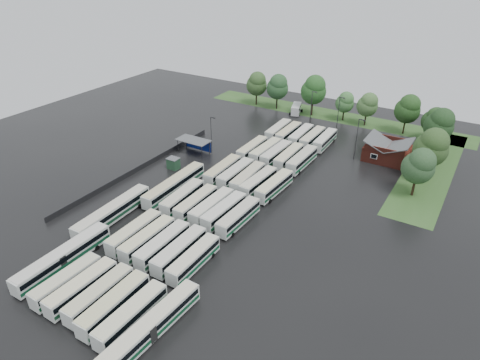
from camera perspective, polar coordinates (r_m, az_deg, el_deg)
The scene contains 63 objects.
ground at distance 81.71m, azimuth -5.63°, elevation -4.64°, with size 160.00×160.00×0.00m, color black.
brick_building at distance 107.10m, azimuth 19.03°, elevation 3.49°, with size 10.07×8.60×5.39m.
wash_shed at distance 104.96m, azimuth -6.10°, elevation 5.13°, with size 8.20×4.20×3.58m.
utility_hut at distance 98.51m, azimuth -8.88°, elevation 2.21°, with size 2.70×2.20×2.62m.
grass_strip_north at distance 132.88m, azimuth 12.15°, elevation 8.43°, with size 80.00×10.00×0.01m, color #325823.
grass_strip_east at distance 106.65m, azimuth 24.01°, elevation 1.28°, with size 10.00×50.00×0.01m, color #325823.
west_fence at distance 99.59m, azimuth -13.19°, elevation 1.61°, with size 0.10×50.00×1.20m, color #2D2D30.
bus_r0c0 at distance 69.13m, azimuth -22.11°, elevation -12.37°, with size 2.58×11.23×3.11m.
bus_r0c1 at distance 67.19m, azimuth -20.34°, elevation -13.29°, with size 2.60×11.53×3.20m.
bus_r0c2 at distance 65.28m, azimuth -18.22°, elevation -14.32°, with size 2.61×11.41×3.16m.
bus_r0c3 at distance 63.18m, azimuth -16.43°, elevation -15.62°, with size 2.78×11.86×3.29m.
bus_r0c4 at distance 61.16m, azimuth -14.29°, elevation -17.09°, with size 2.56×11.72×3.26m.
bus_r1c0 at distance 75.75m, azimuth -13.88°, elevation -6.81°, with size 2.69×11.69×3.24m.
bus_r1c1 at distance 73.78m, azimuth -12.22°, elevation -7.69°, with size 2.48×11.52×3.21m.
bus_r1c2 at distance 71.99m, azimuth -10.26°, elevation -8.48°, with size 2.60×11.63×3.23m.
bus_r1c3 at distance 70.28m, azimuth -8.08°, elevation -9.32°, with size 2.60×11.72×3.26m.
bus_r1c4 at distance 68.44m, azimuth -6.19°, elevation -10.46°, with size 2.49×11.22×3.12m.
bus_r2c0 at distance 84.00m, azimuth -7.67°, elevation -2.32°, with size 3.05×11.74×3.24m.
bus_r2c1 at distance 82.05m, azimuth -5.89°, elevation -3.07°, with size 2.55×11.28×3.13m.
bus_r2c2 at distance 80.65m, azimuth -3.80°, elevation -3.56°, with size 2.62×11.54×3.20m.
bus_r2c3 at distance 79.24m, azimuth -2.15°, elevation -4.16°, with size 2.83×11.56×3.20m.
bus_r2c4 at distance 77.62m, azimuth -0.22°, elevation -4.93°, with size 2.68×11.44×3.17m.
bus_r3c0 at distance 93.30m, azimuth -2.34°, elevation 1.31°, with size 2.80×11.85×3.28m.
bus_r3c1 at distance 91.91m, azimuth -0.60°, elevation 0.86°, with size 2.49×11.59×3.22m.
bus_r3c2 at distance 90.26m, azimuth 1.03°, elevation 0.29°, with size 2.83×11.58×3.20m.
bus_r3c3 at distance 88.81m, azimuth 2.49°, elevation -0.27°, with size 2.89×11.36×3.14m.
bus_r3c4 at distance 87.48m, azimuth 4.59°, elevation -0.79°, with size 2.99×11.70×3.23m.
bus_r4c0 at distance 103.55m, azimuth 1.65°, elevation 4.19°, with size 2.49×11.33×3.15m.
bus_r4c1 at distance 102.56m, azimuth 3.44°, elevation 3.92°, with size 2.81×11.65×3.22m.
bus_r4c2 at distance 101.26m, azimuth 4.84°, elevation 3.51°, with size 2.77×11.57×3.20m.
bus_r4c3 at distance 100.03m, azimuth 6.52°, elevation 3.09°, with size 2.54×11.51×3.20m.
bus_r4c4 at distance 98.87m, azimuth 8.26°, elevation 2.68°, with size 2.69×11.87×3.29m.
bus_r5c0 at distance 114.70m, azimuth 5.12°, elevation 6.62°, with size 2.81×11.57×3.20m.
bus_r5c1 at distance 113.41m, azimuth 6.48°, elevation 6.26°, with size 2.46×11.25×3.13m.
bus_r5c2 at distance 112.22m, azimuth 8.13°, elevation 5.91°, with size 2.68×11.43×3.17m.
bus_r5c3 at distance 111.03m, azimuth 9.62°, elevation 5.54°, with size 2.51×11.37×3.16m.
bus_r5c4 at distance 110.43m, azimuth 11.26°, elevation 5.24°, with size 2.58×11.23×3.12m.
artic_bus_west_a at distance 73.75m, azimuth -22.50°, elevation -9.52°, with size 2.63×17.32×3.21m.
artic_bus_west_b at distance 88.52m, azimuth -8.73°, elevation -0.65°, with size 2.89×17.68×3.27m.
artic_bus_west_c at distance 82.17m, azimuth -16.61°, elevation -4.12°, with size 3.21×17.81×3.29m.
artic_bus_east at distance 59.33m, azimuth -11.71°, elevation -18.60°, with size 3.04×16.88×3.12m.
minibus at distance 132.01m, azimuth 7.50°, elevation 9.41°, with size 4.16×6.81×2.79m.
tree_north_0 at distance 137.25m, azimuth 2.27°, elevation 12.73°, with size 6.48×6.48×10.74m.
tree_north_1 at distance 133.83m, azimuth 5.06°, elevation 12.31°, with size 6.66×6.66×11.04m.
tree_north_2 at distance 129.38m, azimuth 9.84°, elevation 11.81°, with size 7.45×7.45×12.33m.
tree_north_3 at distance 127.67m, azimuth 13.85°, elevation 10.07°, with size 5.27×5.27×8.72m.
tree_north_4 at distance 125.35m, azimuth 16.69°, elevation 9.63°, with size 5.82×5.82×9.64m.
tree_north_5 at distance 122.39m, azimuth 21.51°, elevation 8.85°, with size 6.69×6.69×11.08m.
tree_north_6 at distance 121.87m, azimuth 25.07°, elevation 7.23°, with size 5.19×5.19×8.59m.
tree_east_0 at distance 91.12m, azimuth 22.80°, elevation 1.79°, with size 6.46×6.46×10.71m.
tree_east_1 at distance 98.59m, azimuth 24.22°, elevation 4.06°, with size 7.27×7.27×12.04m.
tree_east_2 at distance 107.22m, azimuth 24.58°, elevation 4.12°, with size 4.49×4.45×7.37m.
tree_east_3 at distance 113.44m, azimuth 25.10°, elevation 6.77°, with size 6.96×6.96×11.53m.
tree_east_4 at distance 119.69m, azimuth 24.44°, elevation 7.32°, with size 5.77×5.77×9.55m.
lamp_post_ne at distance 103.31m, azimuth 15.39°, elevation 5.62°, with size 1.58×0.31×10.26m.
lamp_post_nw at distance 103.65m, azimuth -3.82°, elevation 6.38°, with size 1.44×0.28×9.34m.
lamp_post_back_w at distance 122.33m, azimuth 9.54°, elevation 9.75°, with size 1.52×0.30×9.85m.
lamp_post_back_e at distance 119.11m, azimuth 13.04°, elevation 8.86°, with size 1.51×0.29×9.80m.
puddle_0 at distance 70.17m, azimuth -17.80°, elevation -12.61°, with size 3.67×3.67×0.01m, color black.
puddle_1 at distance 63.25m, azimuth -11.99°, elevation -17.16°, with size 2.85×2.85×0.01m, color black.
puddle_2 at distance 87.65m, azimuth -11.40°, elevation -2.60°, with size 6.95×6.95×0.01m, color black.
puddle_3 at distance 78.32m, azimuth -4.38°, elevation -6.22°, with size 5.13×5.13×0.01m, color black.
puddle_4 at distance 64.68m, azimuth -6.97°, elevation -15.35°, with size 2.67×2.67×0.01m, color black.
Camera 1 is at (42.34, -53.61, 44.83)m, focal length 32.00 mm.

